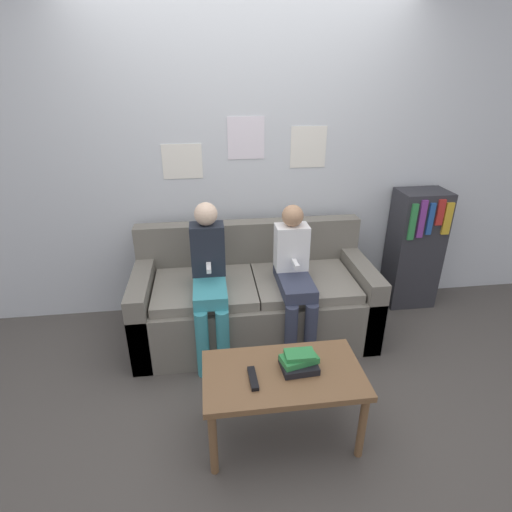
# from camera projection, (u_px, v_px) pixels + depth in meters

# --- Properties ---
(ground_plane) EXTENTS (10.00, 10.00, 0.00)m
(ground_plane) POSITION_uv_depth(u_px,v_px,m) (263.00, 374.00, 2.82)
(ground_plane) COLOR #4C4742
(wall_back) EXTENTS (8.00, 0.07, 2.60)m
(wall_back) POSITION_uv_depth(u_px,v_px,m) (246.00, 160.00, 3.18)
(wall_back) COLOR silver
(wall_back) RESTS_ON ground_plane
(couch) EXTENTS (1.81, 0.80, 0.85)m
(couch) POSITION_uv_depth(u_px,v_px,m) (254.00, 300.00, 3.16)
(couch) COLOR #6B665B
(couch) RESTS_ON ground_plane
(coffee_table) EXTENTS (0.88, 0.49, 0.45)m
(coffee_table) POSITION_uv_depth(u_px,v_px,m) (283.00, 380.00, 2.20)
(coffee_table) COLOR brown
(coffee_table) RESTS_ON ground_plane
(person_left) EXTENTS (0.24, 0.55, 1.13)m
(person_left) POSITION_uv_depth(u_px,v_px,m) (209.00, 276.00, 2.81)
(person_left) COLOR teal
(person_left) RESTS_ON ground_plane
(person_right) EXTENTS (0.24, 0.55, 1.09)m
(person_right) POSITION_uv_depth(u_px,v_px,m) (294.00, 274.00, 2.88)
(person_right) COLOR #33384C
(person_right) RESTS_ON ground_plane
(tv_remote) EXTENTS (0.04, 0.17, 0.02)m
(tv_remote) POSITION_uv_depth(u_px,v_px,m) (253.00, 378.00, 2.11)
(tv_remote) COLOR black
(tv_remote) RESTS_ON coffee_table
(book_stack) EXTENTS (0.22, 0.17, 0.10)m
(book_stack) POSITION_uv_depth(u_px,v_px,m) (299.00, 362.00, 2.19)
(book_stack) COLOR black
(book_stack) RESTS_ON coffee_table
(bookshelf) EXTENTS (0.41, 0.32, 1.05)m
(bookshelf) POSITION_uv_depth(u_px,v_px,m) (414.00, 249.00, 3.50)
(bookshelf) COLOR #2D2D33
(bookshelf) RESTS_ON ground_plane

